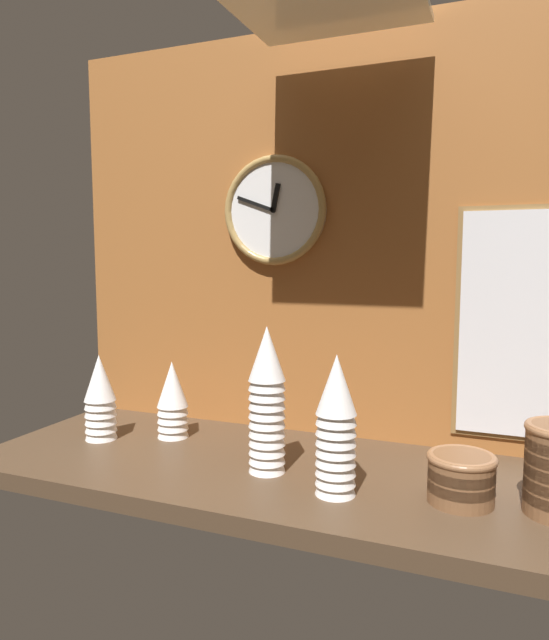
# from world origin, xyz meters

# --- Properties ---
(ground_plane) EXTENTS (1.60, 0.56, 0.04)m
(ground_plane) POSITION_xyz_m (0.00, 0.00, -0.02)
(ground_plane) COLOR #4C3826
(wall_tiled_back) EXTENTS (1.60, 0.03, 1.05)m
(wall_tiled_back) POSITION_xyz_m (0.00, 0.27, 0.53)
(wall_tiled_back) COLOR #A3602D
(wall_tiled_back) RESTS_ON ground_plane
(cup_stack_far_left) EXTENTS (0.08, 0.08, 0.22)m
(cup_stack_far_left) POSITION_xyz_m (-0.59, -0.01, 0.11)
(cup_stack_far_left) COLOR white
(cup_stack_far_left) RESTS_ON ground_plane
(cup_stack_left) EXTENTS (0.08, 0.08, 0.20)m
(cup_stack_left) POSITION_xyz_m (-0.42, 0.08, 0.10)
(cup_stack_left) COLOR white
(cup_stack_left) RESTS_ON ground_plane
(cup_stack_center) EXTENTS (0.08, 0.08, 0.32)m
(cup_stack_center) POSITION_xyz_m (-0.10, -0.05, 0.16)
(cup_stack_center) COLOR white
(cup_stack_center) RESTS_ON ground_plane
(cup_stack_center_right) EXTENTS (0.08, 0.08, 0.28)m
(cup_stack_center_right) POSITION_xyz_m (0.07, -0.12, 0.14)
(cup_stack_center_right) COLOR white
(cup_stack_center_right) RESTS_ON ground_plane
(bowl_stack_right) EXTENTS (0.13, 0.13, 0.10)m
(bowl_stack_right) POSITION_xyz_m (0.31, -0.06, 0.05)
(bowl_stack_right) COLOR brown
(bowl_stack_right) RESTS_ON ground_plane
(wall_clock) EXTENTS (0.29, 0.03, 0.29)m
(wall_clock) POSITION_xyz_m (-0.20, 0.23, 0.59)
(wall_clock) COLOR white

